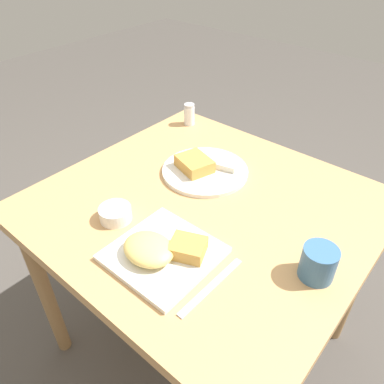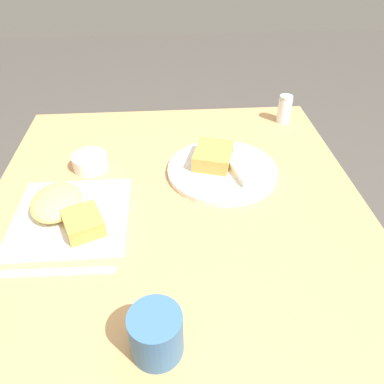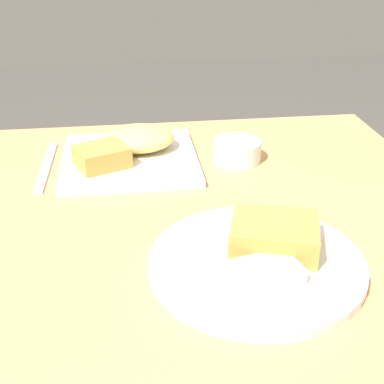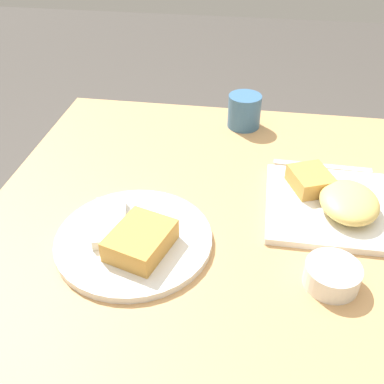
{
  "view_description": "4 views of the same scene",
  "coord_description": "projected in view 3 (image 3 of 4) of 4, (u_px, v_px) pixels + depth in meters",
  "views": [
    {
      "loc": [
        0.53,
        -0.68,
        1.43
      ],
      "look_at": [
        -0.03,
        -0.03,
        0.77
      ],
      "focal_mm": 35.0,
      "sensor_mm": 36.0,
      "label": 1
    },
    {
      "loc": [
        0.69,
        -0.01,
        1.29
      ],
      "look_at": [
        0.03,
        0.03,
        0.77
      ],
      "focal_mm": 35.0,
      "sensor_mm": 36.0,
      "label": 2
    },
    {
      "loc": [
        0.06,
        0.68,
        1.14
      ],
      "look_at": [
        -0.03,
        0.01,
        0.79
      ],
      "focal_mm": 50.0,
      "sensor_mm": 36.0,
      "label": 3
    },
    {
      "loc": [
        -0.67,
        -0.07,
        1.29
      ],
      "look_at": [
        0.01,
        0.03,
        0.77
      ],
      "focal_mm": 42.0,
      "sensor_mm": 36.0,
      "label": 4
    }
  ],
  "objects": [
    {
      "name": "plate_oval_far",
      "position": [
        260.0,
        257.0,
        0.69
      ],
      "size": [
        0.28,
        0.28,
        0.05
      ],
      "color": "white",
      "rests_on": "dining_table"
    },
    {
      "name": "butter_knife",
      "position": [
        46.0,
        167.0,
        0.97
      ],
      "size": [
        0.02,
        0.22,
        0.0
      ],
      "rotation": [
        0.0,
        0.0,
        1.55
      ],
      "color": "silver",
      "rests_on": "dining_table"
    },
    {
      "name": "dining_table",
      "position": [
        173.0,
        273.0,
        0.83
      ],
      "size": [
        0.94,
        0.88,
        0.73
      ],
      "color": "tan",
      "rests_on": "ground_plane"
    },
    {
      "name": "plate_square_near",
      "position": [
        130.0,
        151.0,
        0.99
      ],
      "size": [
        0.25,
        0.25,
        0.06
      ],
      "color": "white",
      "rests_on": "dining_table"
    },
    {
      "name": "sauce_ramekin",
      "position": [
        237.0,
        150.0,
        0.99
      ],
      "size": [
        0.09,
        0.09,
        0.04
      ],
      "color": "white",
      "rests_on": "dining_table"
    }
  ]
}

